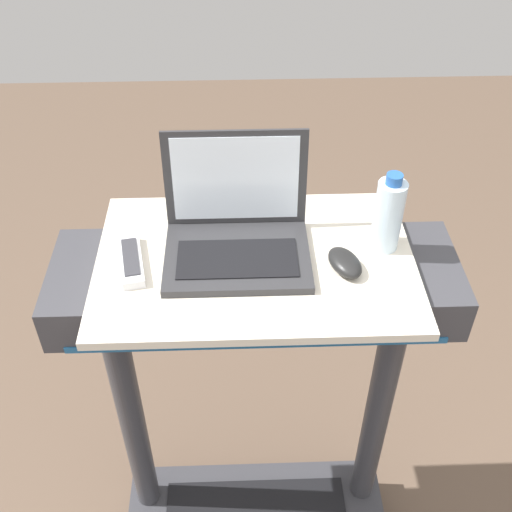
% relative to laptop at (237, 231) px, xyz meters
% --- Properties ---
extents(desk_board, '(0.69, 0.46, 0.02)m').
position_rel_laptop_xyz_m(desk_board, '(0.04, -0.03, -0.06)').
color(desk_board, beige).
rests_on(desk_board, treadmill_base).
extents(laptop, '(0.31, 0.25, 0.24)m').
position_rel_laptop_xyz_m(laptop, '(0.00, 0.00, 0.00)').
color(laptop, '#2D2D30').
rests_on(laptop, desk_board).
extents(computer_mouse, '(0.09, 0.11, 0.03)m').
position_rel_laptop_xyz_m(computer_mouse, '(0.23, -0.07, -0.03)').
color(computer_mouse, black).
rests_on(computer_mouse, desk_board).
extents(water_bottle, '(0.06, 0.06, 0.19)m').
position_rel_laptop_xyz_m(water_bottle, '(0.32, -0.00, 0.04)').
color(water_bottle, silver).
rests_on(water_bottle, desk_board).
extents(tv_remote, '(0.08, 0.17, 0.02)m').
position_rel_laptop_xyz_m(tv_remote, '(-0.23, -0.04, -0.04)').
color(tv_remote, silver).
rests_on(tv_remote, desk_board).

